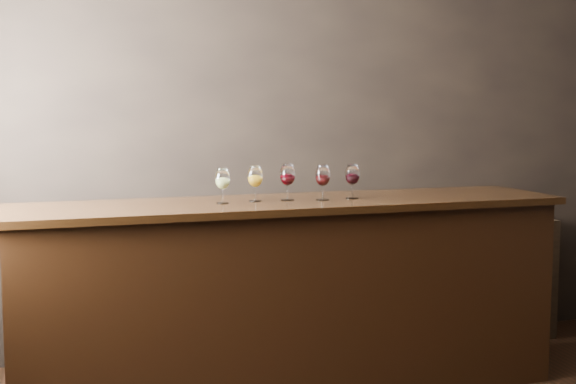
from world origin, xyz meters
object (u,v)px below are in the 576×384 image
object	(u,v)px
glass_red_a	(288,176)
glass_red_c	(352,175)
bar_counter	(289,301)
glass_white	(223,180)
back_bar_shelf	(393,284)
glass_red_b	(323,176)
glass_amber	(255,177)

from	to	relation	value
glass_red_a	glass_red_c	world-z (taller)	glass_red_a
bar_counter	glass_white	size ratio (longest dim) A/B	15.83
back_bar_shelf	glass_red_a	world-z (taller)	glass_red_a
glass_red_a	bar_counter	bearing A→B (deg)	-83.32
back_bar_shelf	glass_red_a	xyz separation A→B (m)	(-0.97, -0.69, 0.86)
glass_red_b	glass_white	bearing A→B (deg)	179.49
glass_amber	glass_red_b	distance (m)	0.40
bar_counter	glass_amber	xyz separation A→B (m)	(-0.20, 0.02, 0.73)
back_bar_shelf	glass_white	size ratio (longest dim) A/B	12.15
bar_counter	glass_red_c	world-z (taller)	glass_red_c
glass_amber	glass_red_c	xyz separation A→B (m)	(0.59, -0.01, -0.00)
bar_counter	glass_red_b	world-z (taller)	glass_red_b
bar_counter	glass_red_b	xyz separation A→B (m)	(0.20, -0.03, 0.73)
glass_white	glass_red_c	xyz separation A→B (m)	(0.79, 0.03, 0.00)
glass_white	glass_amber	size ratio (longest dim) A/B	0.97
glass_white	glass_red_c	world-z (taller)	glass_red_c
bar_counter	glass_red_c	size ratio (longest dim) A/B	15.47
glass_amber	bar_counter	bearing A→B (deg)	-5.08
back_bar_shelf	glass_red_c	bearing A→B (deg)	-129.15
glass_white	glass_red_b	size ratio (longest dim) A/B	0.97
bar_counter	glass_red_a	size ratio (longest dim) A/B	14.79
glass_red_c	glass_red_b	bearing A→B (deg)	-169.30
glass_red_b	glass_red_c	xyz separation A→B (m)	(0.20, 0.04, -0.00)
bar_counter	back_bar_shelf	distance (m)	1.20
glass_amber	glass_red_c	distance (m)	0.59
glass_white	glass_amber	distance (m)	0.20
bar_counter	glass_amber	distance (m)	0.76
bar_counter	glass_white	distance (m)	0.83
back_bar_shelf	glass_red_a	distance (m)	1.46
bar_counter	glass_amber	bearing A→B (deg)	172.10
glass_amber	glass_red_a	bearing A→B (deg)	0.55
bar_counter	glass_white	xyz separation A→B (m)	(-0.40, -0.03, 0.73)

